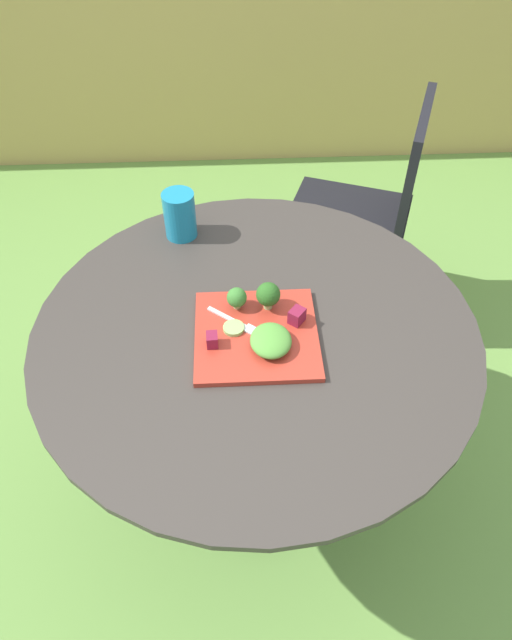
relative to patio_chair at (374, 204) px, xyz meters
The scene contains 13 objects.
ground_plane 1.07m from the patio_chair, 120.41° to the right, with size 12.00×12.00×0.00m, color #669342.
bamboo_fence 1.35m from the patio_chair, 110.41° to the left, with size 8.00×0.08×1.29m, color tan.
patio_table 0.93m from the patio_chair, 120.41° to the right, with size 1.06×1.06×0.75m.
patio_chair is the anchor object (origin of this frame).
salad_plate 0.98m from the patio_chair, 119.44° to the right, with size 0.28×0.28×0.01m, color #AD3323.
drinking_glass 0.84m from the patio_chair, 146.55° to the right, with size 0.09×0.09×0.13m.
fork 0.98m from the patio_chair, 122.25° to the right, with size 0.13×0.11×0.00m.
lettuce_mound 1.01m from the patio_chair, 116.67° to the right, with size 0.09×0.11×0.04m, color #519338.
broccoli_floret_0 0.91m from the patio_chair, 120.26° to the right, with size 0.06×0.06×0.07m.
broccoli_floret_1 0.94m from the patio_chair, 124.48° to the right, with size 0.05×0.05×0.06m.
cucumber_slice_0 1.00m from the patio_chair, 122.52° to the right, with size 0.05×0.05×0.01m, color #8EB766.
beet_chunk_0 1.06m from the patio_chair, 123.48° to the right, with size 0.03×0.03×0.03m, color maroon.
beet_chunk_1 0.92m from the patio_chair, 114.96° to the right, with size 0.04×0.03×0.04m, color maroon.
Camera 1 is at (-0.05, -0.94, 1.75)m, focal length 32.58 mm.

